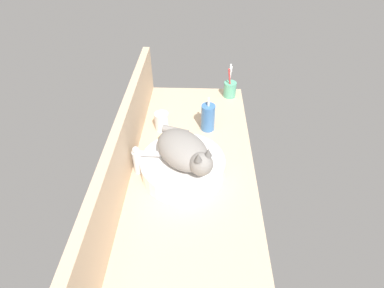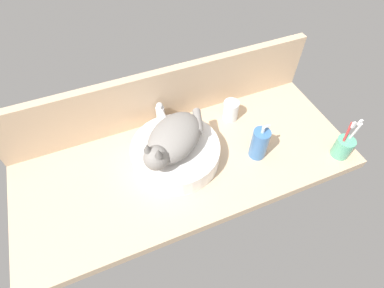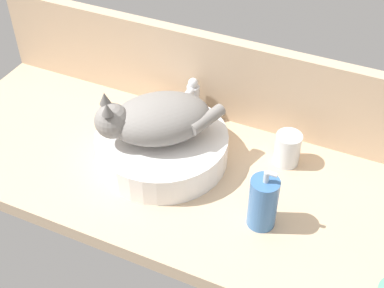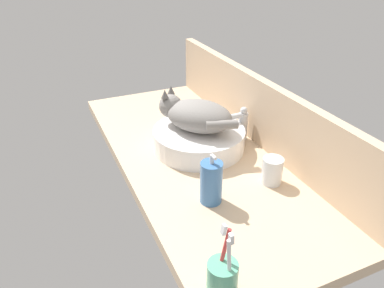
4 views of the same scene
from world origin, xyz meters
The scene contains 7 objects.
ground_plane centered at (0.00, 0.00, -2.00)cm, with size 131.80×55.28×4.00cm, color #D1B28E.
backsplash_panel centered at (0.00, 25.84, 12.45)cm, with size 131.80×3.60×24.89cm, color #CCAD8C.
sink_basin centered at (-3.36, 2.45, 3.90)cm, with size 34.08×34.08×7.79cm, color white.
cat centered at (-4.39, 1.54, 13.55)cm, with size 30.16×28.84×14.00cm.
faucet centered at (-3.01, 19.90, 7.30)cm, with size 3.60×11.82×13.60cm.
soap_dispenser centered at (27.26, -7.84, 6.81)cm, with size 6.64×6.64×16.74cm.
water_glass centered at (26.54, 14.43, 3.84)cm, with size 6.67×6.67×8.92cm.
Camera 3 is at (46.24, -88.19, 95.83)cm, focal length 50.00 mm.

